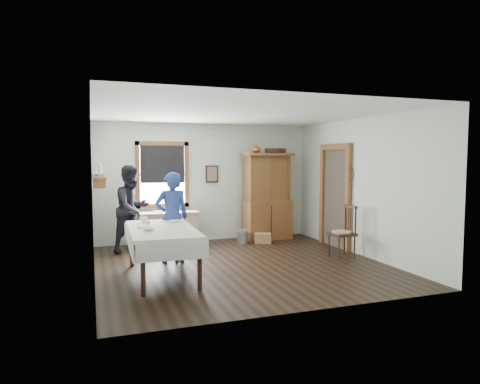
% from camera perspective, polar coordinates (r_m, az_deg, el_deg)
% --- Properties ---
extents(room, '(5.01, 5.01, 2.70)m').
position_cam_1_polar(room, '(7.60, 0.14, 0.27)').
color(room, black).
rests_on(room, ground).
extents(window, '(1.18, 0.07, 1.48)m').
position_cam_1_polar(window, '(9.73, -10.30, 2.72)').
color(window, white).
rests_on(window, room).
extents(doorway, '(0.09, 1.14, 2.22)m').
position_cam_1_polar(doorway, '(9.44, 12.57, -0.16)').
color(doorway, '#453D31').
rests_on(doorway, room).
extents(wall_shelf, '(0.24, 1.00, 0.44)m').
position_cam_1_polar(wall_shelf, '(8.69, -18.29, 2.04)').
color(wall_shelf, brown).
rests_on(wall_shelf, room).
extents(framed_picture, '(0.30, 0.04, 0.40)m').
position_cam_1_polar(framed_picture, '(9.98, -3.75, 2.41)').
color(framed_picture, '#371D13').
rests_on(framed_picture, room).
extents(rug_beater, '(0.01, 0.27, 0.27)m').
position_cam_1_polar(rug_beater, '(8.95, 14.46, 3.13)').
color(rug_beater, black).
rests_on(rug_beater, room).
extents(work_counter, '(1.31, 0.54, 0.74)m').
position_cam_1_polar(work_counter, '(9.60, -9.45, -4.80)').
color(work_counter, tan).
rests_on(work_counter, room).
extents(china_hutch, '(1.24, 0.66, 2.03)m').
position_cam_1_polar(china_hutch, '(10.12, 3.66, -0.58)').
color(china_hutch, brown).
rests_on(china_hutch, room).
extents(dining_table, '(1.11, 2.04, 0.80)m').
position_cam_1_polar(dining_table, '(7.03, -10.34, -7.97)').
color(dining_table, silver).
rests_on(dining_table, room).
extents(spindle_chair, '(0.49, 0.49, 1.02)m').
position_cam_1_polar(spindle_chair, '(8.49, 13.43, -5.13)').
color(spindle_chair, '#371D13').
rests_on(spindle_chair, room).
extents(pail, '(0.31, 0.31, 0.27)m').
position_cam_1_polar(pail, '(9.68, 0.36, -6.08)').
color(pail, gray).
rests_on(pail, room).
extents(wicker_basket, '(0.44, 0.38, 0.22)m').
position_cam_1_polar(wicker_basket, '(9.72, 3.04, -6.18)').
color(wicker_basket, '#A87B4C').
rests_on(wicker_basket, room).
extents(woman_blue, '(0.58, 0.40, 1.55)m').
position_cam_1_polar(woman_blue, '(7.91, -9.05, -3.83)').
color(woman_blue, navy).
rests_on(woman_blue, room).
extents(figure_dark, '(1.01, 0.98, 1.64)m').
position_cam_1_polar(figure_dark, '(9.07, -14.16, -2.54)').
color(figure_dark, black).
rests_on(figure_dark, room).
extents(table_cup_a, '(0.17, 0.17, 0.10)m').
position_cam_1_polar(table_cup_a, '(7.63, -12.70, -3.58)').
color(table_cup_a, silver).
rests_on(table_cup_a, dining_table).
extents(table_cup_b, '(0.10, 0.10, 0.09)m').
position_cam_1_polar(table_cup_b, '(7.22, -12.16, -4.09)').
color(table_cup_b, silver).
rests_on(table_cup_b, dining_table).
extents(table_bowl, '(0.28, 0.28, 0.05)m').
position_cam_1_polar(table_bowl, '(6.75, -12.06, -4.83)').
color(table_bowl, silver).
rests_on(table_bowl, dining_table).
extents(counter_book, '(0.26, 0.26, 0.02)m').
position_cam_1_polar(counter_book, '(9.44, -11.23, -2.65)').
color(counter_book, '#7A6251').
rests_on(counter_book, work_counter).
extents(counter_bowl, '(0.20, 0.20, 0.06)m').
position_cam_1_polar(counter_bowl, '(9.63, -8.86, -2.35)').
color(counter_bowl, silver).
rests_on(counter_bowl, work_counter).
extents(shelf_bowl, '(0.22, 0.22, 0.05)m').
position_cam_1_polar(shelf_bowl, '(8.70, -18.30, 2.20)').
color(shelf_bowl, silver).
rests_on(shelf_bowl, wall_shelf).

